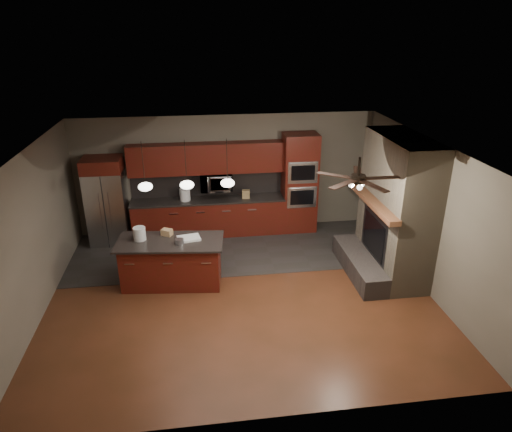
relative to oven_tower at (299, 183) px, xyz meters
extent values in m
plane|color=#5D2E1B|center=(-1.70, -2.69, -1.19)|extent=(7.00, 7.00, 0.00)
cube|color=white|center=(-1.70, -2.69, 1.61)|extent=(7.00, 6.00, 0.02)
cube|color=#706759|center=(-1.70, 0.31, 0.21)|extent=(7.00, 0.02, 2.80)
cube|color=#706759|center=(1.80, -2.69, 0.21)|extent=(0.02, 6.00, 2.80)
cube|color=#706759|center=(-5.20, -2.69, 0.21)|extent=(0.02, 6.00, 2.80)
cube|color=#2D2A28|center=(-1.70, -0.89, -1.19)|extent=(7.00, 2.40, 0.01)
cube|color=#796C56|center=(1.40, -2.29, 0.21)|extent=(0.80, 2.00, 2.80)
cube|color=#49413C|center=(0.75, -2.29, -0.99)|extent=(0.50, 2.00, 0.40)
cube|color=#2D2D30|center=(1.02, -2.29, -0.37)|extent=(0.05, 1.20, 0.95)
cube|color=black|center=(1.00, -2.29, -0.37)|extent=(0.02, 1.00, 0.75)
cube|color=brown|center=(0.90, -2.29, 0.36)|extent=(0.22, 2.10, 0.10)
cube|color=#5A1310|center=(-2.18, 0.01, -0.76)|extent=(3.55, 0.60, 0.86)
cube|color=black|center=(-2.18, 0.01, -0.31)|extent=(3.59, 0.64, 0.04)
cube|color=black|center=(-2.18, 0.29, 0.01)|extent=(3.55, 0.03, 0.60)
cube|color=#5A1310|center=(-2.18, 0.13, 0.66)|extent=(3.55, 0.35, 0.70)
cube|color=#5A1310|center=(0.00, 0.01, 0.00)|extent=(0.80, 0.60, 2.38)
cube|color=silver|center=(0.00, -0.30, -0.24)|extent=(0.70, 0.03, 0.52)
cube|color=black|center=(0.00, -0.32, -0.24)|extent=(0.55, 0.02, 0.35)
cube|color=silver|center=(0.00, -0.30, 0.36)|extent=(0.70, 0.03, 0.52)
cube|color=black|center=(0.00, -0.32, 0.36)|extent=(0.55, 0.02, 0.35)
imported|color=silver|center=(-1.98, 0.06, 0.11)|extent=(0.73, 0.41, 0.50)
cube|color=silver|center=(-4.46, -0.07, -0.34)|extent=(0.85, 0.72, 1.70)
cube|color=#2D2D30|center=(-4.46, -0.44, -0.34)|extent=(0.02, 0.02, 1.68)
cube|color=silver|center=(-4.56, -0.45, -0.29)|extent=(0.03, 0.03, 0.85)
cube|color=silver|center=(-4.36, -0.45, -0.29)|extent=(0.03, 0.03, 0.85)
cube|color=#5A1310|center=(-4.46, -0.08, 0.66)|extent=(0.85, 0.72, 0.30)
cube|color=#5A1310|center=(-2.98, -2.16, -0.75)|extent=(1.92, 0.95, 0.88)
cube|color=black|center=(-2.98, -2.16, -0.29)|extent=(2.08, 1.12, 0.04)
cylinder|color=silver|center=(-3.54, -2.03, -0.15)|extent=(0.25, 0.25, 0.25)
cylinder|color=#A5A4A9|center=(-2.79, -2.33, -0.22)|extent=(0.20, 0.20, 0.11)
cube|color=white|center=(-2.63, -2.14, -0.25)|extent=(0.47, 0.37, 0.04)
cube|color=tan|center=(-3.04, -1.90, -0.21)|extent=(0.24, 0.22, 0.12)
cylinder|color=white|center=(-2.71, 0.01, -0.15)|extent=(0.31, 0.31, 0.28)
cube|color=tan|center=(-1.29, -0.04, -0.19)|extent=(0.19, 0.16, 0.19)
cylinder|color=black|center=(-3.35, -1.99, 1.22)|extent=(0.01, 0.01, 0.78)
ellipsoid|color=white|center=(-3.35, -1.99, 0.77)|extent=(0.26, 0.26, 0.16)
cylinder|color=black|center=(-2.60, -1.99, 1.22)|extent=(0.01, 0.01, 0.78)
ellipsoid|color=white|center=(-2.60, -1.99, 0.77)|extent=(0.26, 0.26, 0.16)
cylinder|color=black|center=(-1.85, -1.99, 1.22)|extent=(0.01, 0.01, 0.78)
ellipsoid|color=white|center=(-1.85, -1.99, 0.77)|extent=(0.26, 0.26, 0.16)
cylinder|color=black|center=(0.10, -3.49, 1.46)|extent=(0.04, 0.04, 0.30)
cylinder|color=black|center=(0.10, -3.49, 1.26)|extent=(0.24, 0.24, 0.12)
cube|color=black|center=(0.48, -3.49, 1.26)|extent=(0.60, 0.12, 0.01)
cube|color=black|center=(0.22, -3.13, 1.26)|extent=(0.30, 0.61, 0.01)
cube|color=black|center=(-0.21, -3.27, 1.26)|extent=(0.56, 0.45, 0.01)
cube|color=black|center=(-0.21, -3.72, 1.26)|extent=(0.56, 0.45, 0.01)
cube|color=black|center=(0.22, -3.85, 1.26)|extent=(0.30, 0.61, 0.01)
camera|label=1|loc=(-2.42, -10.03, 3.53)|focal=32.00mm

